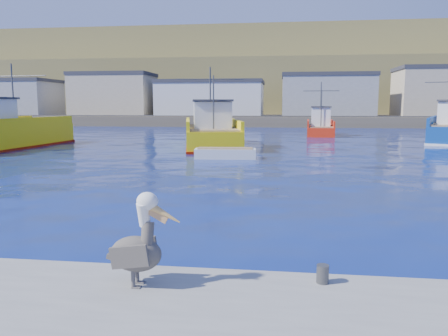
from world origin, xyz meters
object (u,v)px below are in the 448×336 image
Objects in this scene: trawler_yellow_b at (211,134)px; pelican at (138,246)px; trawler_yellow_a at (2,134)px; skiff_mid at (225,154)px; boat_orange at (320,126)px.

trawler_yellow_b is 29.05m from pelican.
trawler_yellow_a is 8.93× the size of pelican.
trawler_yellow_b is 3.18× the size of skiff_mid.
skiff_mid is at bearing -109.02° from boat_orange.
pelican is (-6.62, -43.83, 0.15)m from boat_orange.
trawler_yellow_b is 18.03m from boat_orange.
trawler_yellow_a is 31.99m from boat_orange.
trawler_yellow_a is 1.09× the size of trawler_yellow_b.
trawler_yellow_b is at bearing 11.72° from trawler_yellow_a.
trawler_yellow_a is 3.45× the size of skiff_mid.
pelican reaches higher than skiff_mid.
trawler_yellow_b reaches higher than skiff_mid.
trawler_yellow_a is 18.90m from skiff_mid.
trawler_yellow_a is at bearing 166.10° from skiff_mid.
trawler_yellow_a reaches higher than boat_orange.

